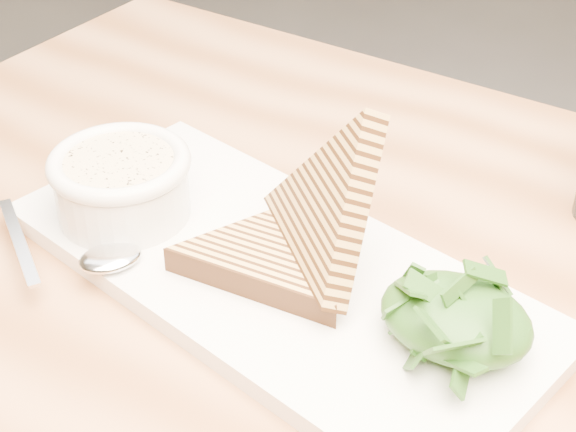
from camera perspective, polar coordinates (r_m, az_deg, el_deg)
The scene contains 12 objects.
table_top at distance 0.66m, azimuth 8.03°, elevation -9.79°, with size 1.22×0.82×0.04m, color #AD7547.
table_leg_bl at distance 1.37m, azimuth -7.81°, elevation -3.20°, with size 0.06×0.06×0.74m, color #AD7547.
platter at distance 0.69m, azimuth -0.90°, elevation -3.63°, with size 0.45×0.20×0.02m, color white.
soup_bowl at distance 0.74m, azimuth -10.64°, elevation 1.55°, with size 0.11×0.11×0.04m, color white.
soup at distance 0.73m, azimuth -10.86°, elevation 3.30°, with size 0.09×0.09×0.01m, color beige.
bowl_rim at distance 0.72m, azimuth -10.88°, elevation 3.43°, with size 0.12×0.12×0.01m, color white.
sandwich_flat at distance 0.68m, azimuth -0.94°, elevation -2.63°, with size 0.17×0.17×0.02m, color tan, non-canonical shape.
sandwich_lean at distance 0.65m, azimuth 2.47°, elevation 0.53°, with size 0.17×0.17×0.09m, color tan, non-canonical shape.
salad_base at distance 0.62m, azimuth 10.80°, elevation -6.50°, with size 0.11×0.08×0.04m, color #193F11.
arugula_pile at distance 0.61m, azimuth 10.86°, elevation -6.06°, with size 0.11×0.10×0.05m, color #2E5B1B, non-canonical shape.
spoon_bowl at distance 0.70m, azimuth -11.41°, elevation -2.66°, with size 0.04×0.05×0.01m, color silver.
spoon_handle at distance 0.73m, azimuth -17.01°, elevation -1.55°, with size 0.12×0.01×0.00m, color silver.
Camera 1 is at (0.06, -0.54, 1.22)m, focal length 55.00 mm.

